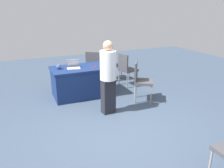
# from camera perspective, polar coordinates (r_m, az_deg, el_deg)

# --- Properties ---
(ground_plane) EXTENTS (14.40, 14.40, 0.00)m
(ground_plane) POSITION_cam_1_polar(r_m,az_deg,el_deg) (4.18, 1.67, -12.66)
(ground_plane) COLOR #3D4C60
(table_foreground) EXTENTS (1.48, 0.89, 0.76)m
(table_foreground) POSITION_cam_1_polar(r_m,az_deg,el_deg) (5.78, -7.96, 0.64)
(table_foreground) COLOR navy
(table_foreground) RESTS_ON ground
(chair_tucked_left) EXTENTS (0.51, 0.51, 0.96)m
(chair_tucked_left) POSITION_cam_1_polar(r_m,az_deg,el_deg) (6.43, 3.72, 4.25)
(chair_tucked_left) COLOR #9E9993
(chair_tucked_left) RESTS_ON ground
(chair_tucked_right) EXTENTS (0.62, 0.62, 0.95)m
(chair_tucked_right) POSITION_cam_1_polar(r_m,az_deg,el_deg) (6.80, -4.68, 5.02)
(chair_tucked_right) COLOR #9E9993
(chair_tucked_right) RESTS_ON ground
(chair_aisle) EXTENTS (0.61, 0.61, 0.98)m
(chair_aisle) POSITION_cam_1_polar(r_m,az_deg,el_deg) (5.38, 7.43, 1.33)
(chair_aisle) COLOR #9E9993
(chair_aisle) RESTS_ON ground
(chair_back_row) EXTENTS (0.59, 0.59, 0.95)m
(chair_back_row) POSITION_cam_1_polar(r_m,az_deg,el_deg) (6.98, -0.04, 5.44)
(chair_back_row) COLOR #9E9993
(chair_back_row) RESTS_ON ground
(person_attendee_browsing) EXTENTS (0.38, 0.38, 1.58)m
(person_attendee_browsing) POSITION_cam_1_polar(r_m,az_deg,el_deg) (4.63, -1.00, 2.46)
(person_attendee_browsing) COLOR #26262D
(person_attendee_browsing) RESTS_ON ground
(laptop_silver) EXTENTS (0.37, 0.35, 0.21)m
(laptop_silver) POSITION_cam_1_polar(r_m,az_deg,el_deg) (5.61, -9.88, 4.42)
(laptop_silver) COLOR silver
(laptop_silver) RESTS_ON table_foreground
(yarn_ball) EXTENTS (0.12, 0.12, 0.12)m
(yarn_ball) POSITION_cam_1_polar(r_m,az_deg,el_deg) (5.59, -13.56, 4.32)
(yarn_ball) COLOR #3F5999
(yarn_ball) RESTS_ON table_foreground
(scissors_red) EXTENTS (0.17, 0.14, 0.01)m
(scissors_red) POSITION_cam_1_polar(r_m,az_deg,el_deg) (5.64, -4.61, 4.36)
(scissors_red) COLOR red
(scissors_red) RESTS_ON table_foreground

